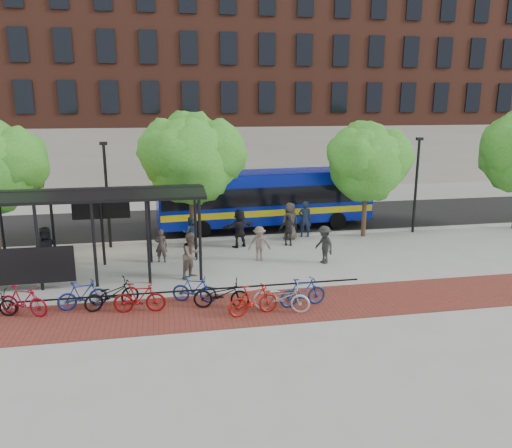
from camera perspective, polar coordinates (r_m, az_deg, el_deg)
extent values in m
plane|color=#9E9E99|center=(22.36, 1.05, -4.30)|extent=(160.00, 160.00, 0.00)
cube|color=black|center=(29.94, -2.04, 0.39)|extent=(160.00, 8.00, 0.01)
cube|color=#B7B7B2|center=(26.10, -0.72, -1.49)|extent=(160.00, 0.25, 0.12)
cube|color=maroon|center=(17.42, -2.13, -9.69)|extent=(24.00, 3.00, 0.01)
cube|color=black|center=(18.12, -6.67, -8.83)|extent=(12.00, 0.05, 0.95)
cube|color=brown|center=(49.04, 6.68, 17.28)|extent=(55.00, 14.00, 20.00)
cube|color=#7A664C|center=(62.44, -22.78, 20.20)|extent=(22.00, 22.00, 30.00)
cylinder|color=black|center=(23.28, -26.99, -0.88)|extent=(0.12, 0.12, 3.30)
cylinder|color=black|center=(20.23, -23.62, -2.55)|extent=(0.12, 0.12, 3.30)
cylinder|color=black|center=(22.78, -22.17, -0.68)|extent=(0.12, 0.12, 3.30)
cylinder|color=black|center=(19.87, -18.00, -2.35)|extent=(0.12, 0.12, 3.30)
cylinder|color=black|center=(22.46, -17.17, -0.46)|extent=(0.12, 0.12, 3.30)
cylinder|color=black|center=(19.70, -12.22, -2.11)|extent=(0.12, 0.12, 3.30)
cylinder|color=black|center=(22.31, -12.07, -0.24)|extent=(0.12, 0.12, 3.30)
cylinder|color=black|center=(19.73, -6.41, -1.85)|extent=(0.12, 0.12, 3.30)
cylinder|color=black|center=(22.33, -6.94, -0.01)|extent=(0.12, 0.12, 3.30)
cube|color=black|center=(20.62, -26.18, -4.42)|extent=(4.50, 0.08, 1.40)
cube|color=black|center=(20.26, -20.96, 2.95)|extent=(10.60, 1.65, 0.29)
cube|color=black|center=(21.61, -20.33, 3.64)|extent=(10.60, 1.65, 0.29)
cube|color=black|center=(22.36, -19.96, 2.94)|extent=(9.00, 0.10, 0.40)
cube|color=black|center=(22.39, -17.28, 1.46)|extent=(2.40, 0.12, 0.70)
cube|color=#FF7200|center=(22.47, -17.26, 1.50)|extent=(2.20, 0.02, 0.55)
sphere|color=#347820|center=(25.35, -26.01, 6.38)|extent=(3.20, 3.20, 3.20)
cylinder|color=#382619|center=(24.80, -7.29, 0.44)|extent=(0.24, 0.24, 2.52)
sphere|color=#347820|center=(24.30, -7.51, 7.20)|extent=(4.20, 4.20, 4.20)
sphere|color=#347820|center=(24.55, -5.09, 8.03)|extent=(3.36, 3.36, 3.36)
sphere|color=#347820|center=(23.93, -9.52, 7.99)|extent=(3.15, 3.15, 3.15)
sphere|color=#347820|center=(24.63, -7.38, 9.16)|extent=(2.94, 2.94, 2.94)
cylinder|color=#382619|center=(26.86, 12.25, 0.99)|extent=(0.24, 0.24, 2.27)
sphere|color=#347820|center=(26.41, 12.54, 6.62)|extent=(3.80, 3.80, 3.80)
sphere|color=#347820|center=(26.94, 14.28, 7.31)|extent=(3.04, 3.04, 3.04)
sphere|color=#347820|center=(25.80, 11.28, 7.42)|extent=(2.85, 2.85, 2.85)
sphere|color=#347820|center=(26.73, 12.49, 8.44)|extent=(2.66, 2.66, 2.66)
cylinder|color=black|center=(24.95, -16.64, 2.96)|extent=(0.14, 0.14, 5.00)
cube|color=black|center=(24.63, -17.05, 8.79)|extent=(0.35, 0.20, 0.15)
cylinder|color=black|center=(28.16, 17.81, 4.06)|extent=(0.14, 0.14, 5.00)
cube|color=black|center=(27.87, 18.20, 9.23)|extent=(0.35, 0.20, 0.15)
cube|color=#0819A0|center=(27.82, 1.09, 3.16)|extent=(12.05, 3.38, 2.73)
cube|color=black|center=(27.78, 1.09, 3.61)|extent=(11.81, 3.40, 0.99)
cube|color=yellow|center=(27.95, 1.08, 1.81)|extent=(11.93, 3.42, 0.35)
cube|color=#0819A0|center=(27.61, 1.10, 5.84)|extent=(11.79, 3.10, 0.18)
cylinder|color=black|center=(26.11, -6.24, -0.63)|extent=(0.97, 0.34, 0.95)
cylinder|color=black|center=(28.59, -6.99, 0.62)|extent=(0.97, 0.34, 0.95)
cylinder|color=black|center=(28.17, 9.27, 0.34)|extent=(0.97, 0.34, 0.95)
cylinder|color=black|center=(30.49, 7.34, 1.44)|extent=(0.97, 0.34, 0.95)
imported|color=maroon|center=(18.41, -25.02, -7.96)|extent=(1.81, 1.15, 1.06)
imported|color=navy|center=(18.30, -19.22, -7.62)|extent=(1.73, 0.89, 1.00)
imported|color=black|center=(18.03, -16.16, -7.72)|extent=(2.01, 1.33, 1.00)
imported|color=maroon|center=(17.42, -13.18, -8.20)|extent=(1.78, 0.64, 1.05)
imported|color=navy|center=(17.94, -7.05, -7.40)|extent=(1.68, 0.96, 0.97)
imported|color=black|center=(17.36, -3.98, -7.99)|extent=(2.04, 1.05, 1.02)
imported|color=#9E150E|center=(16.78, -0.31, -8.68)|extent=(1.83, 0.84, 1.06)
imported|color=silver|center=(17.08, 2.93, -8.34)|extent=(2.06, 1.36, 1.02)
imported|color=navy|center=(17.55, 5.38, -7.75)|extent=(1.76, 0.72, 1.03)
imported|color=black|center=(22.52, -22.85, -2.71)|extent=(1.04, 0.78, 1.93)
imported|color=#3A332E|center=(22.46, -10.79, -2.43)|extent=(0.62, 0.47, 1.52)
imported|color=#20334B|center=(24.53, -7.51, -0.91)|extent=(0.80, 0.65, 1.53)
imported|color=brown|center=(22.28, 0.38, -2.25)|extent=(1.07, 0.68, 1.57)
imported|color=#272727|center=(24.75, 3.70, -0.66)|extent=(0.96, 0.54, 1.55)
imported|color=black|center=(24.33, -1.90, -0.47)|extent=(1.84, 1.20, 1.90)
imported|color=#413C34|center=(25.71, 3.92, 0.33)|extent=(1.09, 0.87, 1.94)
imported|color=#1A243C|center=(26.29, 5.61, 0.57)|extent=(0.74, 0.52, 1.92)
imported|color=brown|center=(20.24, -7.39, -3.56)|extent=(1.15, 1.15, 1.88)
imported|color=#242424|center=(22.10, 7.80, -2.35)|extent=(0.96, 1.24, 1.69)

